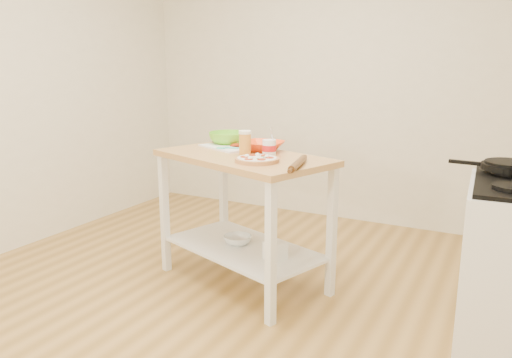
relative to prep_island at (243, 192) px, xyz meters
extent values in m
cube|color=#B08441|center=(0.03, -0.50, -0.66)|extent=(4.00, 4.50, 0.02)
cube|color=beige|center=(0.03, 1.76, 0.70)|extent=(4.00, 0.02, 2.70)
cube|color=tan|center=(0.00, 0.00, 0.23)|extent=(1.32, 0.99, 0.04)
cube|color=white|center=(0.00, 0.00, -0.40)|extent=(1.22, 0.90, 0.02)
cube|color=white|center=(-0.60, -0.08, -0.22)|extent=(0.06, 0.06, 0.86)
cube|color=white|center=(-0.42, 0.44, -0.22)|extent=(0.06, 0.06, 0.86)
cube|color=white|center=(0.42, -0.44, -0.22)|extent=(0.06, 0.06, 0.86)
cube|color=white|center=(0.60, 0.08, -0.22)|extent=(0.06, 0.06, 0.86)
cylinder|color=black|center=(1.57, -0.03, 0.33)|extent=(0.27, 0.27, 0.03)
cube|color=black|center=(1.36, -0.01, 0.33)|extent=(0.17, 0.04, 0.02)
cylinder|color=tan|center=(0.20, -0.17, 0.26)|extent=(0.27, 0.27, 0.02)
cylinder|color=tan|center=(0.20, -0.17, 0.27)|extent=(0.27, 0.27, 0.01)
cylinder|color=white|center=(0.20, -0.17, 0.27)|extent=(0.24, 0.24, 0.01)
cylinder|color=#A6290A|center=(0.27, -0.15, 0.28)|extent=(0.05, 0.05, 0.01)
cylinder|color=#A6290A|center=(0.21, -0.10, 0.28)|extent=(0.05, 0.05, 0.01)
cylinder|color=#A6290A|center=(0.14, -0.12, 0.28)|extent=(0.05, 0.05, 0.01)
cylinder|color=#A6290A|center=(0.12, -0.20, 0.28)|extent=(0.05, 0.05, 0.01)
cylinder|color=#A6290A|center=(0.18, -0.25, 0.28)|extent=(0.05, 0.05, 0.01)
cylinder|color=#A6290A|center=(0.25, -0.23, 0.28)|extent=(0.05, 0.05, 0.01)
sphere|color=white|center=(0.24, -0.13, 0.28)|extent=(0.03, 0.03, 0.03)
sphere|color=white|center=(0.17, -0.11, 0.28)|extent=(0.03, 0.03, 0.03)
sphere|color=white|center=(0.13, -0.18, 0.28)|extent=(0.03, 0.03, 0.03)
sphere|color=white|center=(0.18, -0.24, 0.28)|extent=(0.03, 0.03, 0.03)
plane|color=#255117|center=(0.25, -0.17, 0.28)|extent=(0.02, 0.02, 0.00)
plane|color=#255117|center=(0.22, -0.14, 0.28)|extent=(0.03, 0.03, 0.00)
plane|color=#255117|center=(0.15, -0.11, 0.28)|extent=(0.03, 0.03, 0.00)
plane|color=#255117|center=(0.14, -0.18, 0.28)|extent=(0.02, 0.02, 0.00)
plane|color=#255117|center=(0.18, -0.21, 0.28)|extent=(0.03, 0.03, 0.00)
plane|color=#255117|center=(0.23, -0.22, 0.28)|extent=(0.03, 0.03, 0.00)
cube|color=white|center=(-0.21, 0.21, 0.26)|extent=(0.49, 0.44, 0.01)
cube|color=#F4EACC|center=(-0.30, 0.32, 0.28)|extent=(0.03, 0.03, 0.02)
cube|color=#F4EACC|center=(-0.26, 0.31, 0.28)|extent=(0.03, 0.03, 0.02)
cube|color=#F4EACC|center=(-0.23, 0.29, 0.28)|extent=(0.03, 0.03, 0.02)
cube|color=#F4EACC|center=(-0.28, 0.35, 0.28)|extent=(0.03, 0.03, 0.02)
cube|color=#F4EACC|center=(-0.25, 0.34, 0.28)|extent=(0.03, 0.03, 0.02)
cube|color=#F4EACC|center=(-0.22, 0.33, 0.28)|extent=(0.03, 0.03, 0.02)
cylinder|color=#A6290A|center=(-0.19, 0.22, 0.27)|extent=(0.07, 0.07, 0.01)
cylinder|color=#A6290A|center=(-0.17, 0.21, 0.27)|extent=(0.07, 0.07, 0.01)
cylinder|color=#A6290A|center=(-0.16, 0.21, 0.28)|extent=(0.07, 0.07, 0.01)
cube|color=#42D0B3|center=(-0.22, 0.08, 0.27)|extent=(0.06, 0.04, 0.01)
cylinder|color=#42D0B3|center=(-0.15, 0.12, 0.27)|extent=(0.10, 0.03, 0.01)
cube|color=silver|center=(-0.24, 0.32, 0.27)|extent=(0.18, 0.03, 0.00)
cube|color=black|center=(-0.37, 0.30, 0.27)|extent=(0.10, 0.02, 0.01)
imported|color=#FF4C16|center=(0.05, 0.19, 0.29)|extent=(0.29, 0.29, 0.07)
imported|color=#6AC723|center=(-0.30, 0.32, 0.30)|extent=(0.40, 0.40, 0.09)
cylinder|color=orange|center=(0.03, -0.03, 0.32)|extent=(0.08, 0.08, 0.14)
cylinder|color=white|center=(0.03, -0.03, 0.40)|extent=(0.08, 0.08, 0.02)
cylinder|color=white|center=(0.18, 0.03, 0.30)|extent=(0.09, 0.09, 0.11)
cylinder|color=red|center=(0.18, 0.03, 0.30)|extent=(0.09, 0.09, 0.04)
cylinder|color=silver|center=(0.20, 0.03, 0.39)|extent=(0.01, 0.06, 0.11)
cylinder|color=brown|center=(0.48, -0.21, 0.27)|extent=(0.11, 0.36, 0.04)
imported|color=silver|center=(-0.06, 0.02, -0.36)|extent=(0.20, 0.20, 0.06)
cube|color=white|center=(0.29, -0.10, -0.33)|extent=(0.15, 0.15, 0.12)
camera|label=1|loc=(1.59, -2.81, 0.84)|focal=35.00mm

